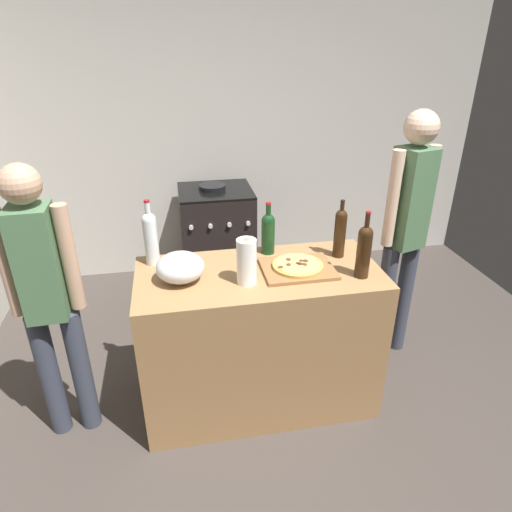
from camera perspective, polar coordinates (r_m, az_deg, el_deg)
The scene contains 14 objects.
ground_plane at distance 3.50m, azimuth 0.88°, elevation -10.90°, with size 4.70×3.30×0.02m, color #3F3833.
kitchen_wall_rear at distance 4.25m, azimuth -2.93°, elevation 15.31°, with size 4.70×0.10×2.60m, color #BCB7AD.
counter at distance 2.76m, azimuth 0.39°, elevation -10.42°, with size 1.38×0.65×0.92m, color #9E7247.
cutting_board at distance 2.53m, azimuth 5.33°, elevation -1.61°, with size 0.40×0.32×0.02m, color olive.
pizza at distance 2.53m, azimuth 5.34°, elevation -1.19°, with size 0.29×0.29×0.03m.
mixing_bowl at distance 2.42m, azimuth -9.62°, elevation -1.42°, with size 0.26×0.26×0.16m.
paper_towel_roll at distance 2.35m, azimuth -1.21°, elevation -0.72°, with size 0.11×0.11×0.26m.
wine_bottle_clear at distance 2.60m, azimuth -13.29°, elevation 2.49°, with size 0.08×0.08×0.39m.
wine_bottle_green at distance 2.67m, azimuth 10.67°, elevation 3.12°, with size 0.07×0.07×0.35m.
wine_bottle_dark at distance 2.46m, azimuth 13.60°, elevation 0.84°, with size 0.08×0.08×0.38m.
wine_bottle_amber at distance 2.68m, azimuth 1.56°, elevation 3.15°, with size 0.08×0.08×0.32m.
stove at distance 4.09m, azimuth -4.98°, elevation 2.42°, with size 0.63×0.59×0.95m.
person_in_stripes at distance 2.54m, azimuth -25.10°, elevation -4.59°, with size 0.36×0.21×1.60m.
person_in_red at distance 3.07m, azimuth 18.54°, elevation 3.70°, with size 0.35×0.25×1.73m.
Camera 1 is at (-0.57, -1.38, 2.11)m, focal length 31.39 mm.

